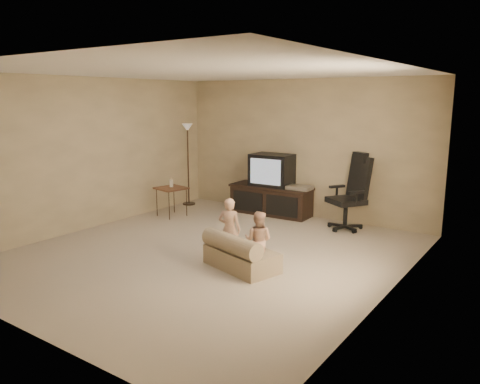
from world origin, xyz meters
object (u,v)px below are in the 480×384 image
object	(u,v)px
office_chair	(350,202)
tv_stand	(272,189)
side_table	(171,188)
toddler_right	(258,240)
child_sofa	(239,254)
toddler_left	(229,229)
floor_lamp	(188,146)

from	to	relation	value
office_chair	tv_stand	bearing A→B (deg)	-152.65
side_table	toddler_right	world-z (taller)	toddler_right
child_sofa	toddler_left	size ratio (longest dim) A/B	1.26
office_chair	toddler_right	size ratio (longest dim) A/B	1.69
floor_lamp	toddler_right	bearing A→B (deg)	-36.06
toddler_right	tv_stand	bearing A→B (deg)	-75.92
tv_stand	office_chair	world-z (taller)	office_chair
floor_lamp	toddler_left	size ratio (longest dim) A/B	1.93
tv_stand	child_sofa	bearing A→B (deg)	-69.64
toddler_left	office_chair	bearing A→B (deg)	-126.04
office_chair	toddler_left	xyz separation A→B (m)	(-0.75, -2.38, -0.03)
floor_lamp	child_sofa	size ratio (longest dim) A/B	1.53
floor_lamp	toddler_left	world-z (taller)	floor_lamp
floor_lamp	toddler_right	world-z (taller)	floor_lamp
tv_stand	child_sofa	size ratio (longest dim) A/B	1.49
tv_stand	child_sofa	distance (m)	2.99
toddler_left	toddler_right	distance (m)	0.51
office_chair	side_table	world-z (taller)	office_chair
floor_lamp	tv_stand	bearing A→B (deg)	8.93
tv_stand	floor_lamp	world-z (taller)	floor_lamp
office_chair	toddler_left	bearing A→B (deg)	-74.79
side_table	child_sofa	world-z (taller)	side_table
tv_stand	toddler_left	distance (m)	2.67
toddler_left	toddler_right	bearing A→B (deg)	153.34
side_table	tv_stand	bearing A→B (deg)	39.76
side_table	toddler_right	size ratio (longest dim) A/B	0.96
side_table	office_chair	bearing A→B (deg)	19.04
tv_stand	toddler_left	bearing A→B (deg)	-73.87
office_chair	toddler_right	distance (m)	2.46
floor_lamp	child_sofa	world-z (taller)	floor_lamp
tv_stand	side_table	size ratio (longest dim) A/B	2.21
tv_stand	toddler_right	size ratio (longest dim) A/B	2.12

